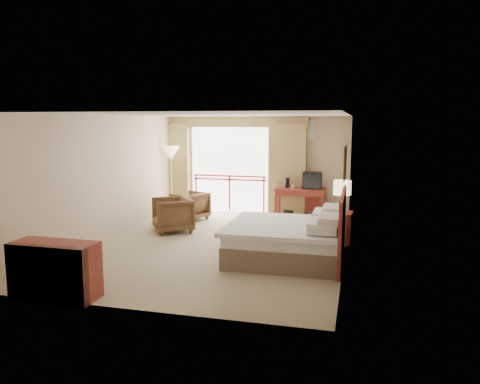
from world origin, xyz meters
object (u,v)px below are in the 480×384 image
(tv, at_px, (312,180))
(dresser, at_px, (55,270))
(armchair_far, at_px, (190,219))
(wastebasket, at_px, (288,217))
(armchair_near, at_px, (173,231))
(bed, at_px, (289,240))
(side_table, at_px, (167,214))
(nightstand, at_px, (341,227))
(desk, at_px, (301,195))
(table_lamp, at_px, (342,188))
(floor_lamp, at_px, (171,156))

(tv, height_order, dresser, tv)
(armchair_far, bearing_deg, wastebasket, 118.02)
(wastebasket, distance_m, armchair_near, 2.95)
(bed, height_order, side_table, bed)
(nightstand, bearing_deg, armchair_far, 164.95)
(desk, relative_size, tv, 2.71)
(nightstand, distance_m, table_lamp, 0.84)
(armchair_far, bearing_deg, table_lamp, 94.33)
(desk, height_order, wastebasket, desk)
(bed, distance_m, armchair_far, 4.23)
(desk, height_order, tv, tv)
(wastebasket, bearing_deg, desk, 63.46)
(desk, bearing_deg, dresser, -112.25)
(bed, bearing_deg, desk, 93.71)
(tv, bearing_deg, wastebasket, -152.48)
(tv, height_order, side_table, tv)
(armchair_far, bearing_deg, nightstand, 93.68)
(desk, bearing_deg, wastebasket, -115.22)
(wastebasket, bearing_deg, armchair_near, -147.47)
(tv, relative_size, wastebasket, 1.44)
(bed, relative_size, dresser, 1.69)
(side_table, xyz_separation_m, floor_lamp, (-0.53, 1.59, 1.30))
(wastebasket, xyz_separation_m, dresser, (-2.54, -5.91, 0.25))
(table_lamp, height_order, dresser, table_lamp)
(armchair_near, distance_m, floor_lamp, 2.67)
(side_table, height_order, dresser, dresser)
(desk, height_order, armchair_far, desk)
(bed, xyz_separation_m, armchair_near, (-2.97, 1.53, -0.38))
(nightstand, distance_m, desk, 2.43)
(wastebasket, bearing_deg, bed, -81.12)
(desk, relative_size, armchair_far, 1.62)
(tv, distance_m, side_table, 3.80)
(armchair_near, xyz_separation_m, floor_lamp, (-0.83, 1.94, 1.63))
(armchair_far, distance_m, floor_lamp, 1.88)
(floor_lamp, xyz_separation_m, dresser, (0.77, -6.26, -1.21))
(tv, bearing_deg, desk, 156.92)
(armchair_near, xyz_separation_m, dresser, (-0.06, -4.32, 0.42))
(table_lamp, distance_m, desk, 2.41)
(tv, height_order, wastebasket, tv)
(bed, relative_size, side_table, 4.43)
(table_lamp, distance_m, floor_lamp, 5.09)
(wastebasket, relative_size, armchair_far, 0.41)
(table_lamp, bearing_deg, armchair_far, 160.98)
(desk, relative_size, floor_lamp, 0.69)
(armchair_far, relative_size, side_table, 1.67)
(desk, xyz_separation_m, armchair_far, (-2.82, -0.71, -0.66))
(floor_lamp, bearing_deg, dresser, -83.00)
(armchair_far, xyz_separation_m, floor_lamp, (-0.75, 0.57, 1.63))
(side_table, bearing_deg, table_lamp, -4.59)
(desk, distance_m, wastebasket, 0.75)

